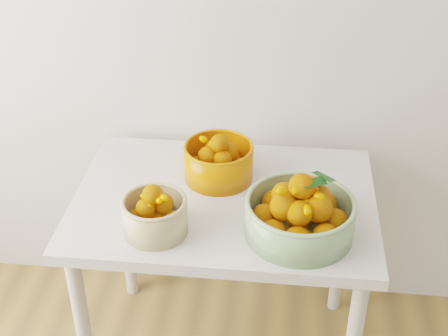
{
  "coord_description": "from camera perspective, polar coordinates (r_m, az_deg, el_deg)",
  "views": [
    {
      "loc": [
        -0.03,
        -0.07,
        1.96
      ],
      "look_at": [
        -0.2,
        1.52,
        0.92
      ],
      "focal_mm": 50.0,
      "sensor_mm": 36.0,
      "label": 1
    }
  ],
  "objects": [
    {
      "name": "table",
      "position": [
        2.13,
        0.04,
        -4.76
      ],
      "size": [
        1.0,
        0.7,
        0.75
      ],
      "color": "silver",
      "rests_on": "ground"
    },
    {
      "name": "bowl_cream",
      "position": [
        1.9,
        -6.35,
        -4.22
      ],
      "size": [
        0.27,
        0.27,
        0.17
      ],
      "rotation": [
        0.0,
        0.0,
        0.43
      ],
      "color": "tan",
      "rests_on": "table"
    },
    {
      "name": "bowl_green",
      "position": [
        1.89,
        6.95,
        -4.19
      ],
      "size": [
        0.4,
        0.4,
        0.21
      ],
      "rotation": [
        0.0,
        0.0,
        0.25
      ],
      "color": "#86AA76",
      "rests_on": "table"
    },
    {
      "name": "bowl_orange",
      "position": [
        2.13,
        -0.5,
        0.65
      ],
      "size": [
        0.27,
        0.27,
        0.17
      ],
      "rotation": [
        0.0,
        0.0,
        0.14
      ],
      "color": "#DE5F08",
      "rests_on": "table"
    }
  ]
}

